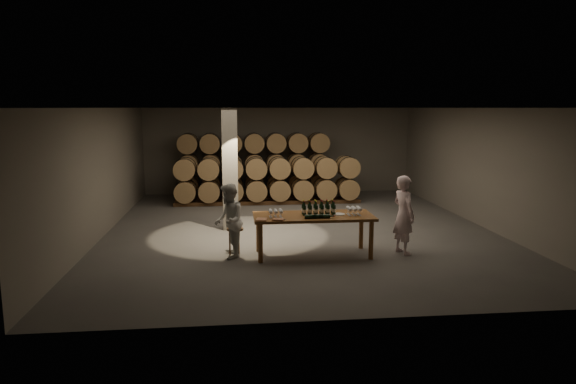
{
  "coord_description": "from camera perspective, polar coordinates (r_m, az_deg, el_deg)",
  "views": [
    {
      "loc": [
        -1.71,
        -13.29,
        3.21
      ],
      "look_at": [
        -0.35,
        -0.59,
        1.1
      ],
      "focal_mm": 32.0,
      "sensor_mm": 36.0,
      "label": 1
    }
  ],
  "objects": [
    {
      "name": "room",
      "position": [
        13.58,
        -6.45,
        2.51
      ],
      "size": [
        12.0,
        12.0,
        12.0
      ],
      "color": "#54514F",
      "rests_on": "ground"
    },
    {
      "name": "glass_cluster_left",
      "position": [
        10.94,
        -1.38,
        -2.17
      ],
      "size": [
        0.3,
        0.3,
        0.16
      ],
      "color": "silver",
      "rests_on": "tasting_table"
    },
    {
      "name": "notebook_corner",
      "position": [
        10.67,
        -2.97,
        -3.07
      ],
      "size": [
        0.26,
        0.31,
        0.02
      ],
      "primitive_type": "cube",
      "rotation": [
        0.0,
        0.0,
        -0.17
      ],
      "color": "brown",
      "rests_on": "tasting_table"
    },
    {
      "name": "glass_cluster_right",
      "position": [
        11.25,
        7.34,
        -1.87
      ],
      "size": [
        0.31,
        0.31,
        0.18
      ],
      "color": "silver",
      "rests_on": "tasting_table"
    },
    {
      "name": "plate",
      "position": [
        11.25,
        5.67,
        -2.47
      ],
      "size": [
        0.27,
        0.27,
        0.02
      ],
      "primitive_type": "cylinder",
      "color": "silver",
      "rests_on": "tasting_table"
    },
    {
      "name": "pen",
      "position": [
        10.65,
        -0.63,
        -3.11
      ],
      "size": [
        0.15,
        0.04,
        0.01
      ],
      "primitive_type": "cylinder",
      "rotation": [
        0.0,
        1.57,
        0.18
      ],
      "color": "black",
      "rests_on": "tasting_table"
    },
    {
      "name": "stool",
      "position": [
        11.3,
        -5.9,
        -4.56
      ],
      "size": [
        0.36,
        0.36,
        0.61
      ],
      "rotation": [
        0.0,
        0.0,
        0.36
      ],
      "color": "brown",
      "rests_on": "ground"
    },
    {
      "name": "notebook_near",
      "position": [
        10.65,
        -1.08,
        -3.06
      ],
      "size": [
        0.27,
        0.23,
        0.03
      ],
      "primitive_type": "cube",
      "rotation": [
        0.0,
        0.0,
        -0.28
      ],
      "color": "brown",
      "rests_on": "tasting_table"
    },
    {
      "name": "barrel_stack_back",
      "position": [
        18.61,
        -3.77,
        3.15
      ],
      "size": [
        5.48,
        0.95,
        2.31
      ],
      "color": "brown",
      "rests_on": "ground"
    },
    {
      "name": "tasting_table",
      "position": [
        11.18,
        2.84,
        -3.09
      ],
      "size": [
        2.6,
        1.1,
        0.9
      ],
      "color": "brown",
      "rests_on": "ground"
    },
    {
      "name": "person_man",
      "position": [
        11.58,
        12.73,
        -2.48
      ],
      "size": [
        0.6,
        0.74,
        1.75
      ],
      "primitive_type": "imported",
      "rotation": [
        0.0,
        0.0,
        1.9
      ],
      "color": "white",
      "rests_on": "ground"
    },
    {
      "name": "person_woman",
      "position": [
        11.07,
        -6.6,
        -3.21
      ],
      "size": [
        0.62,
        0.79,
        1.61
      ],
      "primitive_type": "imported",
      "rotation": [
        0.0,
        0.0,
        -1.56
      ],
      "color": "silver",
      "rests_on": "ground"
    },
    {
      "name": "barrel_stack_front",
      "position": [
        17.29,
        -2.27,
        1.44
      ],
      "size": [
        6.26,
        0.95,
        1.57
      ],
      "color": "brown",
      "rests_on": "ground"
    },
    {
      "name": "bottle_cluster",
      "position": [
        11.21,
        3.42,
        -1.94
      ],
      "size": [
        0.73,
        0.23,
        0.32
      ],
      "color": "black",
      "rests_on": "tasting_table"
    },
    {
      "name": "lying_bottles",
      "position": [
        10.82,
        3.33,
        -2.73
      ],
      "size": [
        0.64,
        0.09,
        0.09
      ],
      "color": "black",
      "rests_on": "tasting_table"
    }
  ]
}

